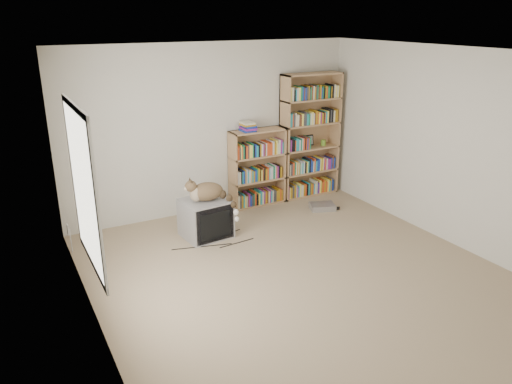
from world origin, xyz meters
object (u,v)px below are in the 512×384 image
bookcase_short (257,171)px  dvd_player (322,207)px  cat (211,194)px  bookcase_tall (309,139)px  crt_tv (205,218)px

bookcase_short → dvd_player: 1.16m
cat → bookcase_tall: (2.10, 0.82, 0.33)m
crt_tv → bookcase_short: 1.44m
bookcase_tall → dvd_player: bookcase_tall is taller
crt_tv → cat: (0.06, -0.06, 0.35)m
cat → dvd_player: bearing=9.7°
crt_tv → dvd_player: (1.97, 0.05, -0.22)m
crt_tv → bookcase_tall: (2.16, 0.75, 0.68)m
crt_tv → bookcase_short: size_ratio=0.54×
bookcase_short → crt_tv: bearing=-147.7°
crt_tv → bookcase_short: bearing=27.0°
cat → crt_tv: bearing=141.5°
crt_tv → dvd_player: size_ratio=1.71×
bookcase_tall → dvd_player: 1.16m
crt_tv → bookcase_tall: bearing=13.9°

